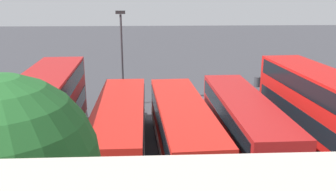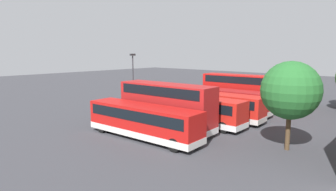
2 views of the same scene
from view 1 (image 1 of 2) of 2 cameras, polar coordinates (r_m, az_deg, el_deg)
ground_plane at (r=29.15m, az=4.40°, el=-1.14°), size 140.00×140.00×0.00m
bus_double_decker_third at (r=20.86m, az=23.21°, el=-2.45°), size 3.28×11.73×4.55m
bus_single_deck_fourth at (r=20.69m, az=11.96°, el=-4.03°), size 2.80×12.00×2.95m
bus_single_deck_fifth at (r=19.28m, az=2.30°, el=-5.19°), size 3.29×11.79×2.95m
bus_single_deck_sixth at (r=19.51m, az=-7.62°, el=-5.06°), size 2.71×11.48×2.95m
bus_double_decker_seventh at (r=20.32m, az=-18.36°, el=-2.43°), size 3.03×10.26×4.55m
lamp_post_tall at (r=27.53m, az=-7.38°, el=7.03°), size 0.70×0.30×7.34m
waste_bin_yellow at (r=34.96m, az=14.02°, el=2.15°), size 0.60×0.60×0.95m
tree_midright at (r=9.28m, az=-24.69°, el=-10.60°), size 4.46×4.46×6.93m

